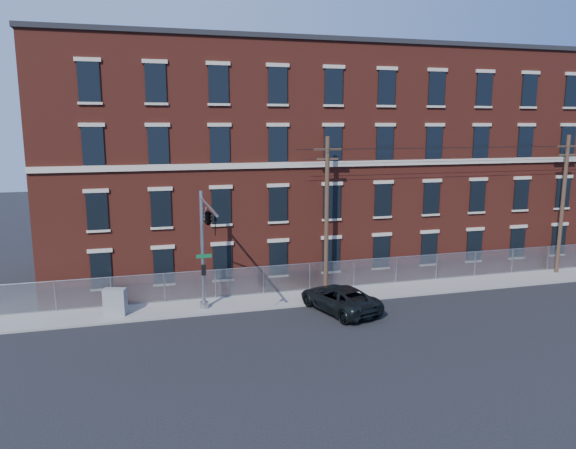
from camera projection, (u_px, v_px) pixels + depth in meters
The scene contains 10 objects.
ground at pixel (325, 327), 29.37m from camera, with size 140.00×140.00×0.00m, color black.
sidewalk at pixel (466, 283), 37.23m from camera, with size 65.00×3.00×0.12m, color gray.
mill_building at pixel (409, 158), 44.22m from camera, with size 55.30×14.32×16.30m.
chain_link_fence at pixel (456, 265), 38.28m from camera, with size 59.06×0.06×1.85m.
traffic_signal_mast at pixel (207, 228), 28.89m from camera, with size 0.90×6.75×7.00m.
utility_pole_near at pixel (327, 213), 34.23m from camera, with size 1.80×0.28×10.00m.
utility_pole_mid at pixel (563, 202), 38.92m from camera, with size 1.80×0.28×10.00m.
overhead_wires at pixel (568, 149), 38.24m from camera, with size 40.00×0.62×0.62m.
pickup_truck at pixel (339, 298), 31.81m from camera, with size 2.55×5.53×1.54m, color black.
utility_cabinet at pixel (115, 302), 30.79m from camera, with size 1.23×0.62×1.54m, color gray.
Camera 1 is at (-9.33, -26.33, 10.83)m, focal length 33.75 mm.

